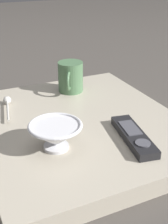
{
  "coord_description": "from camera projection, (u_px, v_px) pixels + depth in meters",
  "views": [
    {
      "loc": [
        0.68,
        -0.3,
        0.44
      ],
      "look_at": [
        0.0,
        0.02,
        0.07
      ],
      "focal_mm": 49.22,
      "sensor_mm": 36.0,
      "label": 1
    }
  ],
  "objects": [
    {
      "name": "ground_plane",
      "position": [
        79.0,
        134.0,
        0.86
      ],
      "size": [
        6.0,
        6.0,
        0.0
      ],
      "primitive_type": "plane",
      "color": "#47423D"
    },
    {
      "name": "table",
      "position": [
        79.0,
        127.0,
        0.85
      ],
      "size": [
        0.6,
        0.53,
        0.05
      ],
      "color": "#B7AD99",
      "rests_on": "ground"
    },
    {
      "name": "cereal_bowl",
      "position": [
        56.0,
        135.0,
        0.69
      ],
      "size": [
        0.12,
        0.12,
        0.06
      ],
      "color": "silver",
      "rests_on": "table"
    },
    {
      "name": "coffee_mug",
      "position": [
        70.0,
        77.0,
        1.0
      ],
      "size": [
        0.11,
        0.08,
        0.1
      ],
      "color": "#4C724C",
      "rests_on": "table"
    },
    {
      "name": "teaspoon",
      "position": [
        7.0,
        102.0,
        0.91
      ],
      "size": [
        0.14,
        0.04,
        0.02
      ],
      "color": "silver",
      "rests_on": "table"
    },
    {
      "name": "tv_remote_near",
      "position": [
        134.0,
        136.0,
        0.74
      ],
      "size": [
        0.19,
        0.08,
        0.02
      ],
      "color": "black",
      "rests_on": "table"
    }
  ]
}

